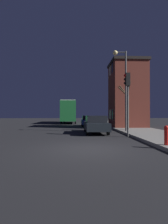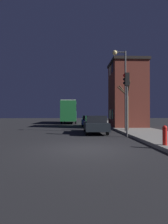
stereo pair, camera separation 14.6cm
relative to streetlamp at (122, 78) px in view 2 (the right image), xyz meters
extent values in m
plane|color=black|center=(-3.36, -6.39, -4.64)|extent=(120.00, 120.00, 0.00)
cube|color=brown|center=(1.96, 5.24, -0.89)|extent=(3.66, 3.84, 7.15)
cube|color=black|center=(1.96, 5.24, 2.83)|extent=(3.90, 4.08, 0.30)
cube|color=black|center=(0.11, 4.60, -3.07)|extent=(0.03, 0.70, 1.10)
cube|color=#E5C67F|center=(0.11, 5.88, -3.07)|extent=(0.03, 0.70, 1.10)
cube|color=black|center=(0.11, 4.60, 2.08)|extent=(0.03, 0.70, 1.10)
cube|color=#E5C67F|center=(0.11, 5.88, 2.08)|extent=(0.03, 0.70, 1.10)
cylinder|color=#4C4C4C|center=(0.29, 0.00, -1.09)|extent=(0.14, 0.14, 6.75)
cylinder|color=#4C4C4C|center=(-0.16, 0.00, 2.18)|extent=(0.90, 0.09, 0.09)
sphere|color=#F9E08C|center=(-0.61, 0.00, 2.13)|extent=(0.39, 0.39, 0.39)
cylinder|color=#4C4C4C|center=(-0.28, -2.43, -2.84)|extent=(0.12, 0.12, 3.60)
cube|color=black|center=(-0.28, -2.43, -0.59)|extent=(0.30, 0.24, 0.90)
sphere|color=red|center=(-0.46, -2.43, -0.32)|extent=(0.20, 0.20, 0.20)
sphere|color=black|center=(-0.46, -2.43, -0.59)|extent=(0.20, 0.20, 0.20)
sphere|color=black|center=(-0.46, -2.43, -0.86)|extent=(0.20, 0.20, 0.20)
cylinder|color=#473323|center=(0.90, 1.60, -2.89)|extent=(0.28, 0.28, 3.15)
cylinder|color=#473323|center=(0.57, 1.73, -0.83)|extent=(0.81, 0.44, 1.05)
cylinder|color=#473323|center=(0.87, 1.08, -0.73)|extent=(0.18, 1.13, 1.25)
cylinder|color=#473323|center=(0.42, 1.43, -0.94)|extent=(1.06, 0.47, 0.86)
cube|color=#1E6B33|center=(-5.14, 16.75, -2.55)|extent=(2.43, 9.54, 3.22)
cube|color=black|center=(-5.14, 16.75, -1.97)|extent=(2.45, 8.78, 1.16)
cube|color=#B2B2B2|center=(-5.14, 16.75, -0.88)|extent=(2.31, 9.06, 0.12)
cylinder|color=black|center=(-4.01, 19.85, -4.16)|extent=(0.18, 0.96, 0.96)
cylinder|color=black|center=(-6.26, 19.85, -4.16)|extent=(0.18, 0.96, 0.96)
cylinder|color=black|center=(-4.01, 13.65, -4.16)|extent=(0.18, 0.96, 0.96)
cylinder|color=black|center=(-6.26, 13.65, -4.16)|extent=(0.18, 0.96, 0.96)
cube|color=black|center=(-2.26, 0.19, -4.03)|extent=(1.77, 4.59, 0.60)
cube|color=black|center=(-2.26, -0.04, -3.45)|extent=(1.56, 2.39, 0.57)
cylinder|color=black|center=(-1.47, 1.68, -4.33)|extent=(0.18, 0.63, 0.63)
cylinder|color=black|center=(-3.06, 1.68, -4.33)|extent=(0.18, 0.63, 0.63)
cylinder|color=black|center=(-1.47, -1.30, -4.33)|extent=(0.18, 0.63, 0.63)
cylinder|color=black|center=(-3.06, -1.30, -4.33)|extent=(0.18, 0.63, 0.63)
cube|color=navy|center=(-2.27, 8.57, -4.06)|extent=(1.83, 4.25, 0.57)
cube|color=black|center=(-2.27, 8.36, -3.51)|extent=(1.61, 2.21, 0.53)
cylinder|color=black|center=(-1.45, 9.96, -4.34)|extent=(0.18, 0.61, 0.61)
cylinder|color=black|center=(-3.10, 9.96, -4.34)|extent=(0.18, 0.61, 0.61)
cylinder|color=black|center=(-1.45, 7.19, -4.34)|extent=(0.18, 0.61, 0.61)
cylinder|color=black|center=(-3.10, 7.19, -4.34)|extent=(0.18, 0.61, 0.61)
cylinder|color=red|center=(0.28, -6.59, -4.09)|extent=(0.20, 0.20, 0.75)
sphere|color=red|center=(0.28, -6.59, -3.67)|extent=(0.21, 0.21, 0.21)
camera|label=1|loc=(-3.92, -14.50, -3.03)|focal=28.00mm
camera|label=2|loc=(-3.78, -14.50, -3.03)|focal=28.00mm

